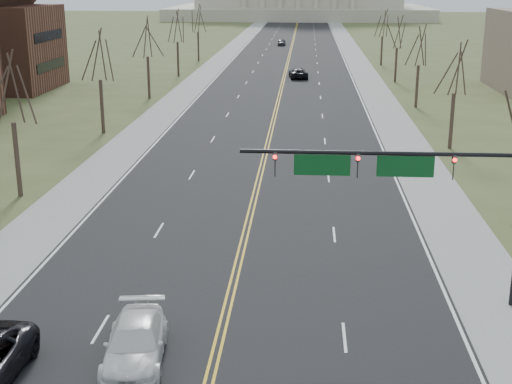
# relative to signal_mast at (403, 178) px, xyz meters

# --- Properties ---
(road) EXTENTS (20.00, 380.00, 0.01)m
(road) POSITION_rel_signal_mast_xyz_m (-7.45, 96.50, -5.76)
(road) COLOR black
(road) RESTS_ON ground
(sidewalk_left) EXTENTS (4.00, 380.00, 0.03)m
(sidewalk_left) POSITION_rel_signal_mast_xyz_m (-19.45, 96.50, -5.75)
(sidewalk_left) COLOR gray
(sidewalk_left) RESTS_ON ground
(sidewalk_right) EXTENTS (4.00, 380.00, 0.03)m
(sidewalk_right) POSITION_rel_signal_mast_xyz_m (4.55, 96.50, -5.75)
(sidewalk_right) COLOR gray
(sidewalk_right) RESTS_ON ground
(center_line) EXTENTS (0.42, 380.00, 0.01)m
(center_line) POSITION_rel_signal_mast_xyz_m (-7.45, 96.50, -5.75)
(center_line) COLOR gold
(center_line) RESTS_ON road
(edge_line_left) EXTENTS (0.15, 380.00, 0.01)m
(edge_line_left) POSITION_rel_signal_mast_xyz_m (-17.25, 96.50, -5.75)
(edge_line_left) COLOR silver
(edge_line_left) RESTS_ON road
(edge_line_right) EXTENTS (0.15, 380.00, 0.01)m
(edge_line_right) POSITION_rel_signal_mast_xyz_m (2.35, 96.50, -5.75)
(edge_line_right) COLOR silver
(edge_line_right) RESTS_ON road
(signal_mast) EXTENTS (12.12, 0.44, 7.20)m
(signal_mast) POSITION_rel_signal_mast_xyz_m (0.00, 0.00, 0.00)
(signal_mast) COLOR black
(signal_mast) RESTS_ON ground
(tree_l_0) EXTENTS (3.96, 3.96, 9.00)m
(tree_l_0) POSITION_rel_signal_mast_xyz_m (-22.95, 14.50, 1.18)
(tree_l_0) COLOR #362920
(tree_l_0) RESTS_ON ground
(tree_r_1) EXTENTS (3.74, 3.74, 8.50)m
(tree_r_1) POSITION_rel_signal_mast_xyz_m (8.05, 30.50, 0.79)
(tree_r_1) COLOR #362920
(tree_r_1) RESTS_ON ground
(tree_l_1) EXTENTS (3.96, 3.96, 9.00)m
(tree_l_1) POSITION_rel_signal_mast_xyz_m (-22.95, 34.50, 1.18)
(tree_l_1) COLOR #362920
(tree_l_1) RESTS_ON ground
(tree_r_2) EXTENTS (3.74, 3.74, 8.50)m
(tree_r_2) POSITION_rel_signal_mast_xyz_m (8.05, 50.50, 0.79)
(tree_r_2) COLOR #362920
(tree_r_2) RESTS_ON ground
(tree_l_2) EXTENTS (3.96, 3.96, 9.00)m
(tree_l_2) POSITION_rel_signal_mast_xyz_m (-22.95, 54.50, 1.18)
(tree_l_2) COLOR #362920
(tree_l_2) RESTS_ON ground
(tree_r_3) EXTENTS (3.74, 3.74, 8.50)m
(tree_r_3) POSITION_rel_signal_mast_xyz_m (8.05, 70.50, 0.79)
(tree_r_3) COLOR #362920
(tree_r_3) RESTS_ON ground
(tree_l_3) EXTENTS (3.96, 3.96, 9.00)m
(tree_l_3) POSITION_rel_signal_mast_xyz_m (-22.95, 74.50, 1.18)
(tree_l_3) COLOR #362920
(tree_l_3) RESTS_ON ground
(tree_r_4) EXTENTS (3.74, 3.74, 8.50)m
(tree_r_4) POSITION_rel_signal_mast_xyz_m (8.05, 90.50, 0.79)
(tree_r_4) COLOR #362920
(tree_r_4) RESTS_ON ground
(tree_l_4) EXTENTS (3.96, 3.96, 9.00)m
(tree_l_4) POSITION_rel_signal_mast_xyz_m (-22.95, 94.50, 1.18)
(tree_l_4) COLOR #362920
(tree_l_4) RESTS_ON ground
(car_sb_inner_second) EXTENTS (2.76, 5.56, 1.55)m
(car_sb_inner_second) POSITION_rel_signal_mast_xyz_m (-10.36, -5.98, -4.97)
(car_sb_inner_second) COLOR silver
(car_sb_inner_second) RESTS_ON road
(car_far_nb) EXTENTS (3.03, 5.53, 1.47)m
(car_far_nb) POSITION_rel_signal_mast_xyz_m (-5.39, 73.65, -5.01)
(car_far_nb) COLOR black
(car_far_nb) RESTS_ON road
(car_far_sb) EXTENTS (1.68, 4.06, 1.38)m
(car_far_sb) POSITION_rel_signal_mast_xyz_m (-9.64, 125.17, -5.06)
(car_far_sb) COLOR #45464B
(car_far_sb) RESTS_ON road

